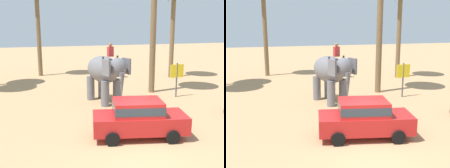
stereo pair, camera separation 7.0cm
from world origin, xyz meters
TOP-DOWN VIEW (x-y plane):
  - ground_plane at (0.00, 0.00)m, footprint 120.00×120.00m
  - car_sedan_foreground at (0.35, 1.11)m, footprint 4.39×2.66m
  - elephant_with_mahout at (0.67, 6.91)m, footprint 2.36×4.01m
  - signboard_yellow at (5.78, 6.65)m, footprint 1.00×0.10m

SIDE VIEW (x-z plane):
  - ground_plane at x=0.00m, z-range 0.00..0.00m
  - car_sedan_foreground at x=0.35m, z-range 0.08..1.78m
  - signboard_yellow at x=5.78m, z-range 0.49..2.89m
  - elephant_with_mahout at x=0.67m, z-range 0.05..3.93m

